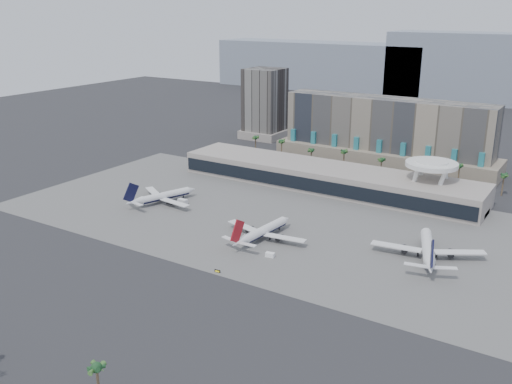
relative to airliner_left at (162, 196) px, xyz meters
The scene contains 15 objects.
ground 72.98m from the airliner_left, 35.22° to the right, with size 900.00×900.00×0.00m, color #232326.
apron_pad 61.04m from the airliner_left, 12.28° to the left, with size 260.00×130.00×0.06m, color #5B5B59.
mountain_ridge 437.59m from the airliner_left, 78.45° to the left, with size 680.00×60.00×70.00m.
hotel 150.12m from the airliner_left, 62.28° to the left, with size 140.00×30.00×42.00m.
office_tower 163.04m from the airliner_left, 102.65° to the left, with size 30.00×30.00×52.00m.
terminal 90.28m from the airliner_left, 48.71° to the left, with size 170.00×32.50×14.50m.
saucer_structure 137.16m from the airliner_left, 32.85° to the left, with size 26.00×26.00×21.89m.
palm_row 122.79m from the airliner_left, 57.12° to the left, with size 157.80×2.80×13.10m.
airliner_left is the anchor object (origin of this frame).
airliner_centre 69.51m from the airliner_left, 10.82° to the right, with size 40.38×41.70×14.39m.
airliner_right 134.23m from the airliner_left, ahead, with size 43.22×44.69×16.02m.
service_vehicle_a 10.77m from the airliner_left, 23.18° to the left, with size 5.08×2.48×2.48m, color white.
service_vehicle_b 85.16m from the airliner_left, 18.84° to the right, with size 3.57×2.04×1.83m, color white.
taxiway_sign 86.91m from the airliner_left, 35.25° to the right, with size 2.40×0.62×1.08m.
near_palm_b 157.11m from the airliner_left, 54.50° to the right, with size 6.00×6.00×13.31m.
Camera 1 is at (128.04, -165.37, 95.87)m, focal length 40.00 mm.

